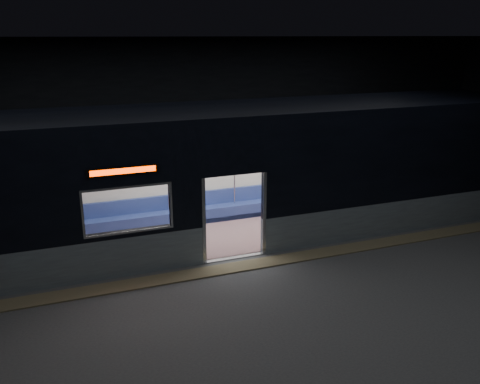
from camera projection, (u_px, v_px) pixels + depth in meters
station_floor at (251, 277)px, 11.07m from camera, size 24.00×14.00×0.01m
station_envelope at (252, 109)px, 9.98m from camera, size 24.00×14.00×5.00m
tactile_strip at (242, 266)px, 11.55m from camera, size 22.80×0.50×0.03m
metro_car at (214, 168)px, 12.79m from camera, size 18.00×3.04×3.35m
passenger at (353, 179)px, 15.61m from camera, size 0.42×0.73×1.43m
handbag at (358, 185)px, 15.45m from camera, size 0.37×0.35×0.15m
transit_map at (354, 156)px, 15.77m from camera, size 0.91×0.03×0.59m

